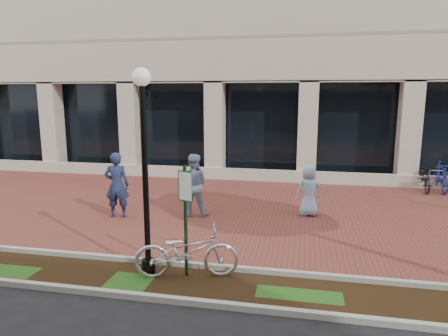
% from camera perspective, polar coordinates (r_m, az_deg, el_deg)
% --- Properties ---
extents(ground, '(120.00, 120.00, 0.00)m').
position_cam_1_polar(ground, '(12.96, 2.64, -6.03)').
color(ground, black).
rests_on(ground, ground).
extents(brick_plaza, '(40.00, 9.00, 0.01)m').
position_cam_1_polar(brick_plaza, '(12.96, 2.64, -6.01)').
color(brick_plaza, brown).
rests_on(brick_plaza, ground).
extents(planting_strip, '(40.00, 1.50, 0.01)m').
position_cam_1_polar(planting_strip, '(8.16, -3.24, -16.37)').
color(planting_strip, black).
rests_on(planting_strip, ground).
extents(curb_plaza_side, '(40.00, 0.12, 0.12)m').
position_cam_1_polar(curb_plaza_side, '(8.79, -1.98, -13.89)').
color(curb_plaza_side, '#A6A79D').
rests_on(curb_plaza_side, ground).
extents(curb_street_side, '(40.00, 0.12, 0.12)m').
position_cam_1_polar(curb_street_side, '(7.50, -4.77, -18.51)').
color(curb_street_side, '#A6A79D').
rests_on(curb_street_side, ground).
extents(parking_sign, '(0.34, 0.07, 2.32)m').
position_cam_1_polar(parking_sign, '(8.03, -5.58, -5.49)').
color(parking_sign, '#133417').
rests_on(parking_sign, ground).
extents(lamppost, '(0.36, 0.36, 4.19)m').
position_cam_1_polar(lamppost, '(8.08, -11.27, 0.90)').
color(lamppost, black).
rests_on(lamppost, ground).
extents(locked_bicycle, '(2.23, 1.24, 1.11)m').
position_cam_1_polar(locked_bicycle, '(8.29, -5.33, -11.77)').
color(locked_bicycle, silver).
rests_on(locked_bicycle, ground).
extents(pedestrian_left, '(0.81, 0.61, 1.99)m').
position_cam_1_polar(pedestrian_left, '(12.43, -15.05, -2.36)').
color(pedestrian_left, navy).
rests_on(pedestrian_left, ground).
extents(pedestrian_mid, '(1.02, 0.84, 1.92)m').
position_cam_1_polar(pedestrian_mid, '(12.21, -4.45, -2.43)').
color(pedestrian_mid, '#7E94BC').
rests_on(pedestrian_mid, ground).
extents(pedestrian_right, '(0.91, 0.78, 1.59)m').
position_cam_1_polar(pedestrian_right, '(12.46, 12.03, -3.16)').
color(pedestrian_right, '#94B6DD').
rests_on(pedestrian_right, ground).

